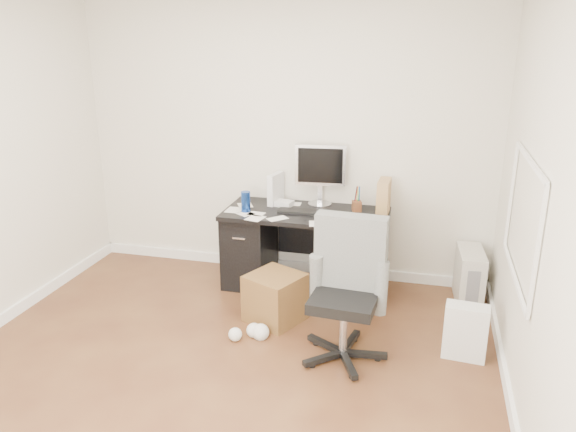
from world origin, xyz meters
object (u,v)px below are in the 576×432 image
object	(u,v)px
keyboard	(299,211)
wicker_basket	(275,298)
desk	(306,247)
lcd_monitor	(320,175)
office_chair	(345,293)
pc_tower	(469,276)

from	to	relation	value
keyboard	wicker_basket	xyz separation A→B (m)	(-0.05, -0.67, -0.56)
desk	lcd_monitor	xyz separation A→B (m)	(0.08, 0.22, 0.65)
office_chair	lcd_monitor	bearing A→B (deg)	112.26
wicker_basket	office_chair	bearing A→B (deg)	-34.35
desk	lcd_monitor	distance (m)	0.69
lcd_monitor	office_chair	size ratio (longest dim) A/B	0.56
office_chair	wicker_basket	distance (m)	0.85
keyboard	desk	bearing A→B (deg)	27.46
desk	wicker_basket	bearing A→B (deg)	-98.30
desk	pc_tower	distance (m)	1.50
office_chair	wicker_basket	world-z (taller)	office_chair
lcd_monitor	office_chair	world-z (taller)	lcd_monitor
office_chair	pc_tower	xyz separation A→B (m)	(0.95, 1.20, -0.29)
pc_tower	wicker_basket	size ratio (longest dim) A/B	1.18
desk	pc_tower	size ratio (longest dim) A/B	3.10
desk	wicker_basket	world-z (taller)	desk
keyboard	office_chair	xyz separation A→B (m)	(0.60, -1.11, -0.23)
pc_tower	wicker_basket	xyz separation A→B (m)	(-1.60, -0.76, -0.04)
keyboard	pc_tower	distance (m)	1.64
lcd_monitor	wicker_basket	distance (m)	1.27
keyboard	office_chair	bearing A→B (deg)	-65.16
lcd_monitor	wicker_basket	bearing A→B (deg)	-107.07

